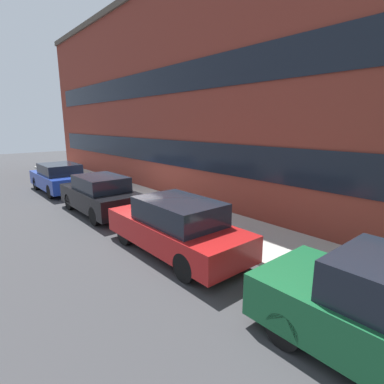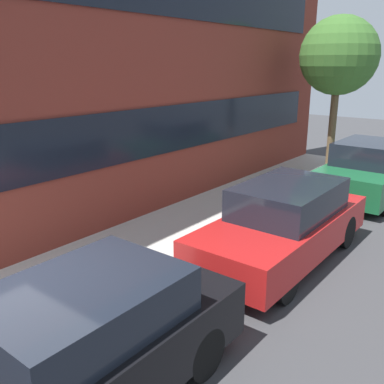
% 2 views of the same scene
% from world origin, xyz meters
% --- Properties ---
extents(ground_plane, '(56.00, 56.00, 0.00)m').
position_xyz_m(ground_plane, '(0.00, 0.00, 0.00)').
color(ground_plane, '#38383A').
extents(sidewalk_strip, '(28.00, 2.43, 0.12)m').
position_xyz_m(sidewalk_strip, '(0.00, 1.22, 0.06)').
color(sidewalk_strip, '#B2AFA8').
rests_on(sidewalk_strip, ground_plane).
extents(rowhouse_facade, '(28.00, 1.02, 9.16)m').
position_xyz_m(rowhouse_facade, '(0.00, 2.88, 4.59)').
color(rowhouse_facade, maroon).
rests_on(rowhouse_facade, ground_plane).
extents(parked_car_blue, '(3.97, 1.74, 1.38)m').
position_xyz_m(parked_car_blue, '(-4.28, -1.05, 0.69)').
color(parked_car_blue, '#1E3899').
rests_on(parked_car_blue, ground_plane).
extents(parked_car_black, '(3.90, 1.62, 1.41)m').
position_xyz_m(parked_car_black, '(0.47, -1.05, 0.70)').
color(parked_car_black, black).
rests_on(parked_car_black, ground_plane).
extents(parked_car_red, '(4.21, 1.64, 1.43)m').
position_xyz_m(parked_car_red, '(5.07, -1.05, 0.71)').
color(parked_car_red, '#AD1919').
rests_on(parked_car_red, ground_plane).
extents(fire_hydrant, '(0.55, 0.31, 0.70)m').
position_xyz_m(fire_hydrant, '(-3.87, 0.65, 0.47)').
color(fire_hydrant, gold).
rests_on(fire_hydrant, sidewalk_strip).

